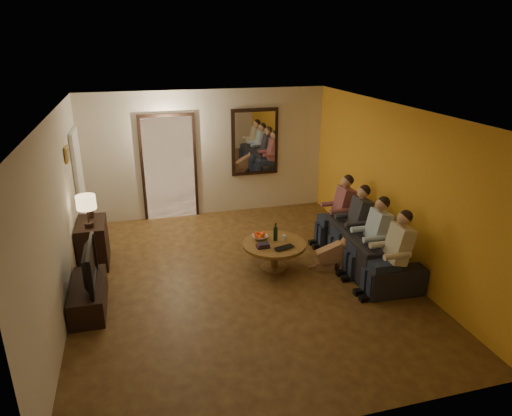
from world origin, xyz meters
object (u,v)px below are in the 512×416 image
object	(u,v)px
person_a	(394,257)
person_d	(340,213)
dresser	(93,243)
table_lamp	(87,211)
laptop	(286,249)
person_c	(355,226)
tv	(84,266)
dog	(331,253)
person_b	(373,240)
sofa	(368,247)
wine_bottle	(276,232)
tv_stand	(89,296)
bowl	(260,237)
coffee_table	(274,256)

from	to	relation	value
person_a	person_d	distance (m)	1.80
dresser	person_a	world-z (taller)	person_a
table_lamp	laptop	bearing A→B (deg)	-19.15
table_lamp	person_c	size ratio (longest dim) A/B	0.45
tv	dresser	bearing A→B (deg)	0.00
tv	dog	size ratio (longest dim) A/B	1.76
laptop	person_a	bearing A→B (deg)	-52.15
tv	person_a	world-z (taller)	person_a
dresser	person_b	world-z (taller)	person_b
sofa	wine_bottle	world-z (taller)	wine_bottle
dresser	sofa	xyz separation A→B (m)	(4.35, -1.26, -0.05)
person_d	laptop	bearing A→B (deg)	-146.36
person_d	laptop	world-z (taller)	person_d
person_c	dog	bearing A→B (deg)	-154.02
dresser	dog	world-z (taller)	dresser
dresser	tv	size ratio (longest dim) A/B	0.84
tv_stand	bowl	distance (m)	2.75
dresser	tv	world-z (taller)	tv
table_lamp	person_c	distance (m)	4.33
laptop	table_lamp	bearing A→B (deg)	143.85
dog	sofa	bearing A→B (deg)	8.33
sofa	person_c	xyz separation A→B (m)	(-0.10, 0.30, 0.28)
person_a	coffee_table	bearing A→B (deg)	139.55
tv_stand	coffee_table	size ratio (longest dim) A/B	1.11
person_c	sofa	bearing A→B (deg)	-71.57
tv	person_c	world-z (taller)	person_c
laptop	person_b	bearing A→B (deg)	-30.91
sofa	bowl	bearing A→B (deg)	76.14
tv	dog	bearing A→B (deg)	-87.15
person_d	person_b	bearing A→B (deg)	-90.00
table_lamp	person_c	xyz separation A→B (m)	(4.25, -0.74, -0.41)
sofa	person_d	distance (m)	0.95
person_c	dresser	bearing A→B (deg)	167.21
tv_stand	dog	size ratio (longest dim) A/B	2.03
dresser	person_c	xyz separation A→B (m)	(4.25, -0.96, 0.23)
coffee_table	laptop	world-z (taller)	laptop
person_a	laptop	distance (m)	1.61
person_b	person_d	bearing A→B (deg)	90.00
dresser	person_c	size ratio (longest dim) A/B	0.69
sofa	bowl	size ratio (longest dim) A/B	8.54
bowl	dog	bearing A→B (deg)	-24.32
table_lamp	laptop	xyz separation A→B (m)	(2.93, -1.02, -0.55)
person_a	dog	size ratio (longest dim) A/B	2.14
tv_stand	tv	xyz separation A→B (m)	(0.00, 0.00, 0.47)
tv_stand	laptop	bearing A→B (deg)	3.27
person_c	person_d	bearing A→B (deg)	90.00
tv	person_d	world-z (taller)	person_d
person_b	person_c	bearing A→B (deg)	90.00
sofa	person_a	bearing A→B (deg)	177.03
tv	person_d	bearing A→B (deg)	-76.21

